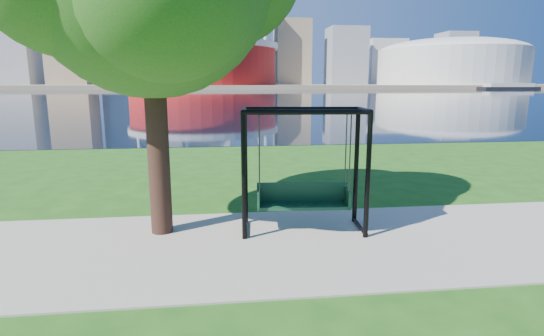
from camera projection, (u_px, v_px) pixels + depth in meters
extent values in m
plane|color=#1E5114|center=(275.00, 236.00, 8.29)|extent=(900.00, 900.00, 0.00)
cube|color=#9E937F|center=(278.00, 245.00, 7.80)|extent=(120.00, 4.00, 0.03)
cube|color=black|center=(224.00, 95.00, 107.56)|extent=(900.00, 180.00, 0.02)
cube|color=#937F60|center=(221.00, 86.00, 305.93)|extent=(900.00, 228.00, 2.00)
cylinder|color=maroon|center=(203.00, 65.00, 233.28)|extent=(80.00, 80.00, 22.00)
cylinder|color=silver|center=(202.00, 47.00, 231.42)|extent=(83.00, 83.00, 3.00)
cylinder|color=silver|center=(259.00, 58.00, 254.69)|extent=(2.00, 2.00, 32.00)
cylinder|color=silver|center=(147.00, 57.00, 246.90)|extent=(2.00, 2.00, 32.00)
cylinder|color=silver|center=(134.00, 52.00, 209.91)|extent=(2.00, 2.00, 32.00)
cylinder|color=silver|center=(266.00, 53.00, 217.70)|extent=(2.00, 2.00, 32.00)
cylinder|color=beige|center=(450.00, 68.00, 250.64)|extent=(84.00, 84.00, 20.00)
ellipsoid|color=beige|center=(452.00, 52.00, 248.87)|extent=(84.00, 84.00, 15.12)
cube|color=gray|center=(12.00, 38.00, 286.96)|extent=(28.00, 28.00, 62.00)
cube|color=#998466|center=(67.00, 17.00, 279.41)|extent=(26.00, 26.00, 88.00)
cube|color=slate|center=(122.00, 18.00, 306.61)|extent=(30.00, 24.00, 95.00)
cube|color=gray|center=(162.00, 32.00, 292.95)|extent=(24.00, 24.00, 72.00)
cube|color=silver|center=(206.00, 31.00, 324.92)|extent=(32.00, 28.00, 80.00)
cube|color=slate|center=(255.00, 44.00, 306.89)|extent=(22.00, 22.00, 58.00)
cube|color=#998466|center=(292.00, 53.00, 326.02)|extent=(26.00, 26.00, 48.00)
cube|color=gray|center=(346.00, 56.00, 321.61)|extent=(28.00, 24.00, 42.00)
cube|color=silver|center=(384.00, 62.00, 351.27)|extent=(30.00, 26.00, 36.00)
cube|color=gray|center=(454.00, 59.00, 337.33)|extent=(24.00, 24.00, 40.00)
cube|color=#998466|center=(489.00, 65.00, 357.45)|extent=(26.00, 26.00, 32.00)
cylinder|color=black|center=(244.00, 178.00, 7.83)|extent=(0.10, 0.10, 2.42)
cylinder|color=black|center=(368.00, 177.00, 7.92)|extent=(0.10, 0.10, 2.42)
cylinder|color=black|center=(245.00, 168.00, 8.76)|extent=(0.10, 0.10, 2.42)
cylinder|color=black|center=(356.00, 167.00, 8.85)|extent=(0.10, 0.10, 2.42)
cylinder|color=black|center=(307.00, 112.00, 7.64)|extent=(2.32, 0.29, 0.09)
cylinder|color=black|center=(302.00, 109.00, 8.57)|extent=(2.32, 0.29, 0.09)
cylinder|color=black|center=(244.00, 111.00, 8.06)|extent=(0.17, 0.95, 0.09)
cylinder|color=black|center=(245.00, 227.00, 8.52)|extent=(0.16, 0.95, 0.08)
cylinder|color=black|center=(364.00, 110.00, 8.14)|extent=(0.17, 0.95, 0.09)
cylinder|color=black|center=(359.00, 226.00, 8.60)|extent=(0.16, 0.95, 0.08)
cube|color=black|center=(303.00, 206.00, 8.47)|extent=(1.88, 0.63, 0.06)
cube|color=black|center=(302.00, 192.00, 8.63)|extent=(1.84, 0.21, 0.40)
cube|color=black|center=(259.00, 199.00, 8.41)|extent=(0.09, 0.48, 0.36)
cube|color=black|center=(347.00, 198.00, 8.48)|extent=(0.09, 0.48, 0.36)
cylinder|color=#303135|center=(259.00, 154.00, 8.04)|extent=(0.03, 0.03, 1.53)
cylinder|color=#303135|center=(350.00, 154.00, 8.10)|extent=(0.03, 0.03, 1.53)
cylinder|color=#303135|center=(259.00, 151.00, 8.42)|extent=(0.03, 0.03, 1.53)
cylinder|color=#303135|center=(346.00, 151.00, 8.48)|extent=(0.03, 0.03, 1.53)
cylinder|color=black|center=(157.00, 129.00, 8.04)|extent=(0.42, 0.42, 4.15)
cube|color=black|center=(508.00, 88.00, 206.10)|extent=(29.12, 8.44, 1.16)
cube|color=beige|center=(509.00, 85.00, 205.81)|extent=(23.30, 6.85, 1.74)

